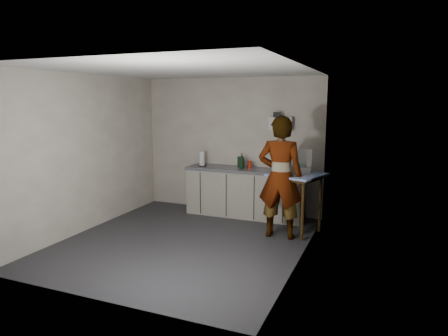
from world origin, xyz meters
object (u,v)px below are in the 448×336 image
at_px(soda_can, 250,165).
at_px(bakery_box, 300,168).
at_px(kitchen_counter, 245,194).
at_px(soap_bottle, 242,161).
at_px(standing_man, 280,177).
at_px(dark_bottle, 239,162).
at_px(paper_towel, 202,159).
at_px(side_table, 297,181).
at_px(dish_rack, 284,168).

height_order(soda_can, bakery_box, bakery_box).
bearing_deg(bakery_box, kitchen_counter, 179.86).
xyz_separation_m(kitchen_counter, soap_bottle, (-0.07, -0.01, 0.63)).
xyz_separation_m(standing_man, dark_bottle, (-1.06, 1.00, 0.04)).
relative_size(kitchen_counter, dark_bottle, 10.72).
xyz_separation_m(standing_man, paper_towel, (-1.78, 0.88, 0.08)).
distance_m(side_table, dish_rack, 0.69).
relative_size(side_table, soap_bottle, 3.46).
bearing_deg(standing_man, dark_bottle, -46.41).
bearing_deg(side_table, kitchen_counter, 170.64).
distance_m(standing_man, soap_bottle, 1.34).
relative_size(soap_bottle, paper_towel, 0.99).
distance_m(standing_man, soda_can, 1.29).
relative_size(soda_can, bakery_box, 0.36).
bearing_deg(bakery_box, soda_can, 176.25).
bearing_deg(dish_rack, soap_bottle, 178.91).
bearing_deg(bakery_box, side_table, -108.20).
bearing_deg(dark_bottle, standing_man, -43.35).
height_order(side_table, paper_towel, paper_towel).
bearing_deg(soap_bottle, standing_man, -43.22).
relative_size(soda_can, dark_bottle, 0.67).
height_order(soap_bottle, dish_rack, dish_rack).
xyz_separation_m(dark_bottle, dish_rack, (0.90, -0.10, -0.04)).
distance_m(side_table, dark_bottle, 1.44).
height_order(dark_bottle, paper_towel, paper_towel).
bearing_deg(side_table, dish_rack, 140.69).
relative_size(kitchen_counter, standing_man, 1.15).
height_order(paper_towel, dish_rack, dish_rack).
relative_size(standing_man, dish_rack, 4.65).
bearing_deg(soda_can, side_table, -32.29).
xyz_separation_m(standing_man, soap_bottle, (-0.97, 0.91, 0.08)).
bearing_deg(standing_man, kitchen_counter, -48.69).
xyz_separation_m(kitchen_counter, dish_rack, (0.75, -0.02, 0.55)).
xyz_separation_m(side_table, standing_man, (-0.20, -0.32, 0.11)).
height_order(side_table, dish_rack, dish_rack).
xyz_separation_m(paper_towel, bakery_box, (2.01, -0.53, 0.03)).
bearing_deg(soda_can, standing_man, -49.38).
relative_size(standing_man, soap_bottle, 6.77).
relative_size(standing_man, paper_towel, 6.70).
distance_m(dish_rack, bakery_box, 0.68).
xyz_separation_m(kitchen_counter, soda_can, (0.06, 0.05, 0.55)).
relative_size(side_table, dark_bottle, 4.75).
bearing_deg(soap_bottle, paper_towel, -177.41).
height_order(soap_bottle, bakery_box, bakery_box).
xyz_separation_m(soap_bottle, paper_towel, (-0.80, -0.04, -0.01)).
relative_size(kitchen_counter, side_table, 2.26).
distance_m(soda_can, dark_bottle, 0.22).
relative_size(soda_can, paper_towel, 0.48).
relative_size(side_table, dish_rack, 2.38).
bearing_deg(soap_bottle, bakery_box, -25.05).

